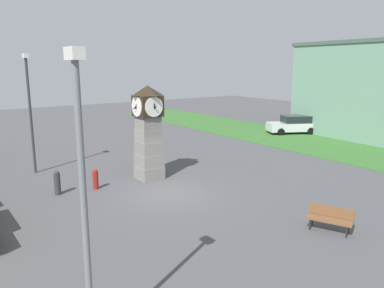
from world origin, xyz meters
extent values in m
plane|color=#4C4C4F|center=(0.00, 0.00, 0.00)|extent=(85.29, 85.29, 0.00)
cube|color=gray|center=(-2.63, 0.50, 0.34)|extent=(1.25, 1.25, 0.67)
cube|color=gray|center=(-2.63, 0.50, 1.01)|extent=(1.20, 1.20, 0.67)
cube|color=slate|center=(-2.63, 0.50, 1.69)|extent=(1.15, 1.15, 0.67)
cube|color=gray|center=(-2.63, 0.50, 2.36)|extent=(1.10, 1.10, 0.67)
cube|color=gray|center=(-2.63, 0.50, 3.04)|extent=(1.05, 1.05, 0.67)
cube|color=#2D2316|center=(-2.63, 0.50, 3.92)|extent=(1.25, 1.25, 1.09)
cylinder|color=white|center=(-2.63, 1.14, 3.92)|extent=(1.02, 0.04, 1.02)
cube|color=black|center=(-2.63, 1.17, 3.92)|extent=(0.06, 0.20, 0.18)
cube|color=black|center=(-2.63, 1.17, 3.92)|extent=(0.04, 0.35, 0.23)
cylinder|color=white|center=(-2.63, -0.15, 3.92)|extent=(1.02, 0.04, 1.02)
cube|color=black|center=(-2.63, -0.18, 3.92)|extent=(0.06, 0.09, 0.23)
cube|color=black|center=(-2.63, -0.18, 3.92)|extent=(0.04, 0.34, 0.25)
cylinder|color=white|center=(-1.98, 0.50, 3.92)|extent=(0.04, 1.02, 1.02)
cube|color=black|center=(-1.95, 0.50, 3.92)|extent=(0.23, 0.06, 0.08)
cube|color=black|center=(-1.95, 0.50, 3.92)|extent=(0.13, 0.04, 0.38)
cylinder|color=white|center=(-3.27, 0.50, 3.92)|extent=(0.04, 1.02, 1.02)
cube|color=black|center=(-3.30, 0.50, 3.92)|extent=(0.12, 0.06, 0.23)
cube|color=black|center=(-3.30, 0.50, 3.92)|extent=(0.38, 0.04, 0.11)
pyramid|color=#2D2316|center=(-2.63, 0.50, 4.72)|extent=(1.31, 1.31, 0.51)
cylinder|color=#333338|center=(-2.90, -4.29, 0.49)|extent=(0.30, 0.30, 0.98)
sphere|color=#333338|center=(-2.90, -4.29, 1.03)|extent=(0.27, 0.27, 0.27)
cylinder|color=maroon|center=(-2.62, -2.53, 0.42)|extent=(0.27, 0.27, 0.85)
sphere|color=maroon|center=(-2.62, -2.53, 0.89)|extent=(0.25, 0.25, 0.25)
cube|color=silver|center=(-6.98, 17.63, 0.63)|extent=(3.62, 4.70, 0.73)
cube|color=#1E2328|center=(-6.82, 17.92, 1.31)|extent=(2.56, 2.89, 0.63)
cylinder|color=black|center=(-6.90, 16.03, 0.32)|extent=(0.50, 0.67, 0.64)
cylinder|color=black|center=(-8.35, 16.82, 0.32)|extent=(0.50, 0.67, 0.64)
cylinder|color=black|center=(-5.60, 18.44, 0.32)|extent=(0.50, 0.67, 0.64)
cylinder|color=black|center=(-7.05, 19.22, 0.32)|extent=(0.50, 0.67, 0.64)
cube|color=brown|center=(7.05, 2.49, 0.45)|extent=(1.67, 1.09, 0.08)
cube|color=brown|center=(6.95, 2.72, 0.70)|extent=(1.49, 0.69, 0.40)
cylinder|color=#262628|center=(6.54, 2.06, 0.23)|extent=(0.06, 0.06, 0.45)
cylinder|color=#262628|center=(7.72, 2.56, 0.23)|extent=(0.06, 0.06, 0.45)
cylinder|color=#262628|center=(6.38, 2.43, 0.23)|extent=(0.06, 0.06, 0.45)
cylinder|color=#262628|center=(7.56, 2.93, 0.23)|extent=(0.06, 0.06, 0.45)
cylinder|color=slate|center=(7.48, -6.68, 3.03)|extent=(0.14, 0.14, 6.06)
cube|color=silver|center=(7.48, -6.68, 6.18)|extent=(0.50, 0.24, 0.24)
cylinder|color=#333338|center=(-7.40, -4.20, 3.18)|extent=(0.14, 0.14, 6.36)
cube|color=silver|center=(-7.40, -4.20, 6.48)|extent=(0.50, 0.24, 0.24)
cube|color=gray|center=(-1.74, 21.56, 3.82)|extent=(12.82, 7.26, 7.65)
cube|color=#405849|center=(-1.74, 21.56, 7.80)|extent=(13.20, 7.48, 0.30)
cube|color=#386B2D|center=(-3.70, 15.64, 0.02)|extent=(51.17, 7.64, 0.04)
camera|label=1|loc=(14.41, -9.07, 5.96)|focal=35.00mm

